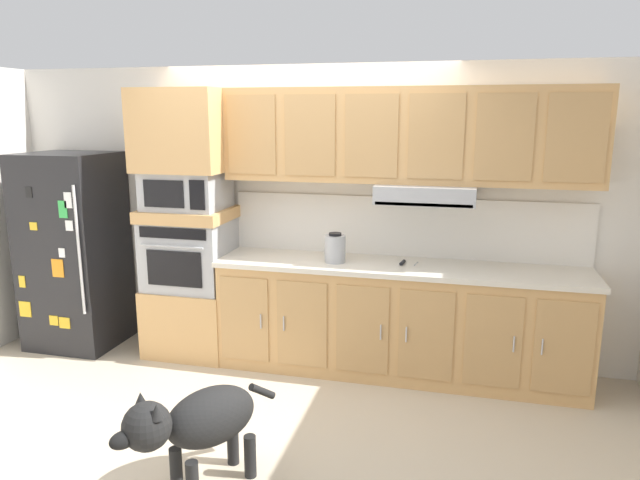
{
  "coord_description": "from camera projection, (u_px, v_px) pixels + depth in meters",
  "views": [
    {
      "loc": [
        1.34,
        -3.77,
        2.1
      ],
      "look_at": [
        0.28,
        0.42,
        1.16
      ],
      "focal_mm": 32.77,
      "sensor_mm": 36.0,
      "label": 1
    }
  ],
  "objects": [
    {
      "name": "ground_plane",
      "position": [
        270.0,
        402.0,
        4.34
      ],
      "size": [
        9.6,
        9.6,
        0.0
      ],
      "primitive_type": "plane",
      "color": "beige"
    },
    {
      "name": "back_kitchen_wall",
      "position": [
        309.0,
        212.0,
        5.13
      ],
      "size": [
        6.2,
        0.12,
        2.5
      ],
      "primitive_type": "cube",
      "color": "silver",
      "rests_on": "ground"
    },
    {
      "name": "refrigerator",
      "position": [
        74.0,
        250.0,
        5.3
      ],
      "size": [
        0.76,
        0.73,
        1.76
      ],
      "color": "black",
      "rests_on": "ground"
    },
    {
      "name": "oven_base_cabinet",
      "position": [
        193.0,
        319.0,
        5.22
      ],
      "size": [
        0.74,
        0.62,
        0.6
      ],
      "primitive_type": "cube",
      "color": "tan",
      "rests_on": "ground"
    },
    {
      "name": "built_in_oven",
      "position": [
        190.0,
        254.0,
        5.09
      ],
      "size": [
        0.7,
        0.62,
        0.6
      ],
      "color": "#A8AAAF",
      "rests_on": "oven_base_cabinet"
    },
    {
      "name": "appliance_mid_shelf",
      "position": [
        188.0,
        214.0,
        5.02
      ],
      "size": [
        0.74,
        0.62,
        0.1
      ],
      "primitive_type": "cube",
      "color": "tan",
      "rests_on": "built_in_oven"
    },
    {
      "name": "microwave",
      "position": [
        187.0,
        190.0,
        4.97
      ],
      "size": [
        0.64,
        0.54,
        0.32
      ],
      "color": "#A8AAAF",
      "rests_on": "appliance_mid_shelf"
    },
    {
      "name": "appliance_upper_cabinet",
      "position": [
        184.0,
        130.0,
        4.87
      ],
      "size": [
        0.74,
        0.62,
        0.68
      ],
      "primitive_type": "cube",
      "color": "tan",
      "rests_on": "microwave"
    },
    {
      "name": "lower_cabinet_run",
      "position": [
        398.0,
        321.0,
        4.75
      ],
      "size": [
        2.92,
        0.63,
        0.88
      ],
      "color": "tan",
      "rests_on": "ground"
    },
    {
      "name": "countertop_slab",
      "position": [
        400.0,
        267.0,
        4.66
      ],
      "size": [
        2.96,
        0.64,
        0.04
      ],
      "primitive_type": "cube",
      "color": "silver",
      "rests_on": "lower_cabinet_run"
    },
    {
      "name": "backsplash_panel",
      "position": [
        405.0,
        227.0,
        4.87
      ],
      "size": [
        2.96,
        0.02,
        0.5
      ],
      "primitive_type": "cube",
      "color": "white",
      "rests_on": "countertop_slab"
    },
    {
      "name": "upper_cabinet_with_hood",
      "position": [
        407.0,
        139.0,
        4.56
      ],
      "size": [
        2.92,
        0.48,
        0.88
      ],
      "color": "tan",
      "rests_on": "backsplash_panel"
    },
    {
      "name": "screwdriver",
      "position": [
        404.0,
        263.0,
        4.65
      ],
      "size": [
        0.14,
        0.13,
        0.03
      ],
      "color": "black",
      "rests_on": "countertop_slab"
    },
    {
      "name": "electric_kettle",
      "position": [
        335.0,
        248.0,
        4.71
      ],
      "size": [
        0.17,
        0.17,
        0.24
      ],
      "color": "#A8AAAF",
      "rests_on": "countertop_slab"
    },
    {
      "name": "dog",
      "position": [
        198.0,
        421.0,
        3.24
      ],
      "size": [
        0.65,
        0.91,
        0.67
      ],
      "rotation": [
        0.0,
        0.0,
        -2.15
      ],
      "color": "black",
      "rests_on": "ground"
    }
  ]
}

